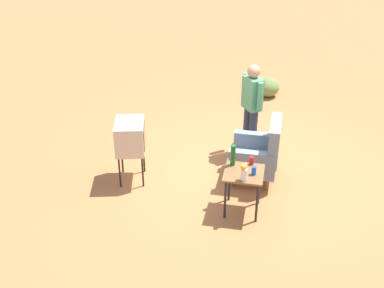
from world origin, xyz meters
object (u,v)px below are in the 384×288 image
at_px(armchair, 259,153).
at_px(soda_can_red, 252,161).
at_px(tv_on_stand, 130,137).
at_px(bottle_wine_green, 233,155).
at_px(person_standing, 252,104).
at_px(side_table, 244,178).
at_px(flower_vase, 244,171).
at_px(soda_can_blue, 254,171).

xyz_separation_m(armchair, soda_can_red, (0.64, -0.08, 0.23)).
bearing_deg(tv_on_stand, armchair, 100.93).
bearing_deg(bottle_wine_green, armchair, 154.27).
bearing_deg(person_standing, side_table, 2.11).
distance_m(bottle_wine_green, soda_can_red, 0.29).
distance_m(side_table, flower_vase, 0.32).
distance_m(armchair, tv_on_stand, 2.05).
bearing_deg(soda_can_blue, bottle_wine_green, -121.33).
bearing_deg(armchair, soda_can_red, -6.65).
bearing_deg(soda_can_red, bottle_wine_green, -75.51).
distance_m(person_standing, flower_vase, 1.98).
height_order(side_table, bottle_wine_green, bottle_wine_green).
xyz_separation_m(bottle_wine_green, soda_can_red, (-0.07, 0.27, -0.10)).
xyz_separation_m(tv_on_stand, soda_can_blue, (0.52, 1.97, -0.06)).
xyz_separation_m(bottle_wine_green, soda_can_blue, (0.20, 0.32, -0.10)).
bearing_deg(soda_can_blue, flower_vase, -34.46).
bearing_deg(soda_can_blue, person_standing, -173.50).
relative_size(armchair, person_standing, 0.65).
distance_m(side_table, soda_can_red, 0.30).
bearing_deg(person_standing, flower_vase, 2.38).
relative_size(bottle_wine_green, flower_vase, 1.21).
distance_m(side_table, tv_on_stand, 1.91).
distance_m(tv_on_stand, soda_can_red, 1.94).
relative_size(armchair, bottle_wine_green, 3.31).
bearing_deg(armchair, soda_can_blue, -1.32).
xyz_separation_m(side_table, soda_can_red, (-0.24, 0.09, 0.16)).
bearing_deg(bottle_wine_green, soda_can_red, 104.49).
relative_size(tv_on_stand, bottle_wine_green, 3.22).
height_order(armchair, flower_vase, armchair).
height_order(armchair, side_table, armchair).
xyz_separation_m(bottle_wine_green, flower_vase, (0.37, 0.20, -0.01)).
bearing_deg(soda_can_blue, soda_can_red, -168.52).
xyz_separation_m(side_table, tv_on_stand, (-0.50, -1.83, 0.22)).
relative_size(armchair, soda_can_blue, 8.69).
height_order(soda_can_blue, flower_vase, flower_vase).
height_order(side_table, person_standing, person_standing).
bearing_deg(person_standing, soda_can_red, 5.62).
distance_m(tv_on_stand, bottle_wine_green, 1.68).
distance_m(armchair, soda_can_red, 0.69).
height_order(side_table, soda_can_red, soda_can_red).
height_order(bottle_wine_green, soda_can_blue, bottle_wine_green).
bearing_deg(flower_vase, tv_on_stand, -110.79).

